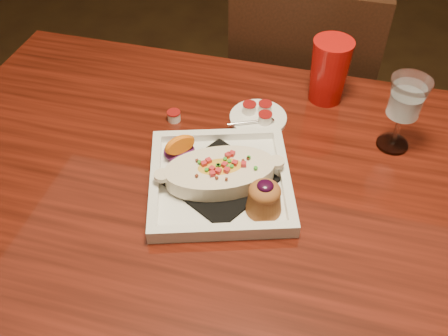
% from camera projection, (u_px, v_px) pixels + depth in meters
% --- Properties ---
extents(table, '(1.50, 0.90, 0.75)m').
position_uv_depth(table, '(261.00, 226.00, 1.05)').
color(table, maroon).
rests_on(table, floor).
extents(chair_far, '(0.42, 0.42, 0.93)m').
position_uv_depth(chair_far, '(299.00, 102.00, 1.58)').
color(chair_far, black).
rests_on(chair_far, floor).
extents(plate, '(0.34, 0.34, 0.08)m').
position_uv_depth(plate, '(224.00, 178.00, 0.97)').
color(plate, white).
rests_on(plate, table).
extents(goblet, '(0.08, 0.08, 0.17)m').
position_uv_depth(goblet, '(406.00, 102.00, 0.99)').
color(goblet, silver).
rests_on(goblet, table).
extents(saucer, '(0.13, 0.13, 0.09)m').
position_uv_depth(saucer, '(258.00, 116.00, 1.13)').
color(saucer, white).
rests_on(saucer, table).
extents(creamer_loose, '(0.03, 0.03, 0.02)m').
position_uv_depth(creamer_loose, '(174.00, 116.00, 1.13)').
color(creamer_loose, white).
rests_on(creamer_loose, table).
extents(red_tumbler, '(0.09, 0.09, 0.15)m').
position_uv_depth(red_tumbler, '(329.00, 71.00, 1.14)').
color(red_tumbler, red).
rests_on(red_tumbler, table).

